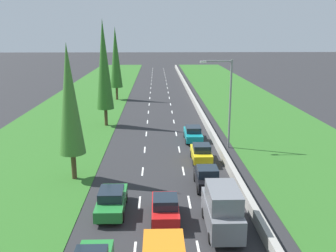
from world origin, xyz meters
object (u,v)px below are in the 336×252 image
Objects in this scene: yellow_hatchback_right_lane at (201,153)px; street_light_mast at (227,98)px; poplar_tree_second at (70,100)px; poplar_tree_third at (104,65)px; green_sedan_left_lane at (112,200)px; black_hatchback_right_lane at (207,177)px; poplar_tree_fourth at (116,58)px; grey_van_right_lane at (222,209)px; red_hatchback_centre_lane at (165,208)px; teal_sedan_right_lane_fifth at (193,134)px.

yellow_hatchback_right_lane is 0.43× the size of street_light_mast.
poplar_tree_second is at bearing -160.76° from yellow_hatchback_right_lane.
green_sedan_left_lane is at bearing -81.71° from poplar_tree_third.
black_hatchback_right_lane is 1.00× the size of yellow_hatchback_right_lane.
poplar_tree_fourth reaches higher than street_light_mast.
poplar_tree_fourth is at bearing 103.68° from grey_van_right_lane.
red_hatchback_centre_lane is 0.43× the size of street_light_mast.
red_hatchback_centre_lane is at bearing -113.41° from street_light_mast.
red_hatchback_centre_lane is at bearing -108.09° from yellow_hatchback_right_lane.
poplar_tree_fourth reaches higher than red_hatchback_centre_lane.
grey_van_right_lane is at bearing -20.99° from red_hatchback_centre_lane.
grey_van_right_lane is 14.45m from poplar_tree_second.
teal_sedan_right_lane_fifth is (-0.11, 6.77, -0.02)m from yellow_hatchback_right_lane.
green_sedan_left_lane and teal_sedan_right_lane_fifth have the same top height.
yellow_hatchback_right_lane is 18.66m from poplar_tree_third.
poplar_tree_second is 17.66m from poplar_tree_third.
grey_van_right_lane reaches higher than yellow_hatchback_right_lane.
poplar_tree_fourth is (-10.99, 32.27, 6.43)m from yellow_hatchback_right_lane.
red_hatchback_centre_lane is 11.60m from poplar_tree_second.
teal_sedan_right_lane_fifth is at bearing 78.95° from red_hatchback_centre_lane.
red_hatchback_centre_lane reaches higher than teal_sedan_right_lane_fifth.
poplar_tree_third is at bearing 111.60° from grey_van_right_lane.
poplar_tree_third is at bearing 117.43° from black_hatchback_right_lane.
poplar_tree_third reaches higher than street_light_mast.
green_sedan_left_lane is 17.59m from street_light_mast.
green_sedan_left_lane is 11.91m from yellow_hatchback_right_lane.
poplar_tree_fourth reaches higher than grey_van_right_lane.
grey_van_right_lane is at bearing -20.42° from green_sedan_left_lane.
poplar_tree_second is (-10.66, -10.52, 5.68)m from teal_sedan_right_lane_fifth.
black_hatchback_right_lane is (-0.07, 6.31, -0.56)m from grey_van_right_lane.
black_hatchback_right_lane is at bearing -107.79° from street_light_mast.
poplar_tree_fourth is at bearing 105.74° from black_hatchback_right_lane.
poplar_tree_third is at bearing 98.29° from green_sedan_left_lane.
poplar_tree_fourth is (-10.74, 38.12, 6.43)m from black_hatchback_right_lane.
poplar_tree_second is at bearing 135.47° from red_hatchback_centre_lane.
red_hatchback_centre_lane is at bearing 159.01° from grey_van_right_lane.
poplar_tree_second is 0.83× the size of poplar_tree_third.
black_hatchback_right_lane is 0.31× the size of poplar_tree_fourth.
teal_sedan_right_lane_fifth is (6.95, 16.36, 0.00)m from green_sedan_left_lane.
black_hatchback_right_lane is 11.40m from street_light_mast.
poplar_tree_second reaches higher than green_sedan_left_lane.
black_hatchback_right_lane is at bearing -74.26° from poplar_tree_fourth.
black_hatchback_right_lane is 12.12m from poplar_tree_second.
poplar_tree_third reaches higher than poplar_tree_fourth.
street_light_mast reaches higher than black_hatchback_right_lane.
black_hatchback_right_lane is 12.61m from teal_sedan_right_lane_fifth.
poplar_tree_fourth is (-7.44, 43.13, 6.43)m from red_hatchback_centre_lane.
black_hatchback_right_lane is 0.30× the size of poplar_tree_third.
poplar_tree_second is (-7.22, 7.10, 5.66)m from red_hatchback_centre_lane.
black_hatchback_right_lane is 6.01m from red_hatchback_centre_lane.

